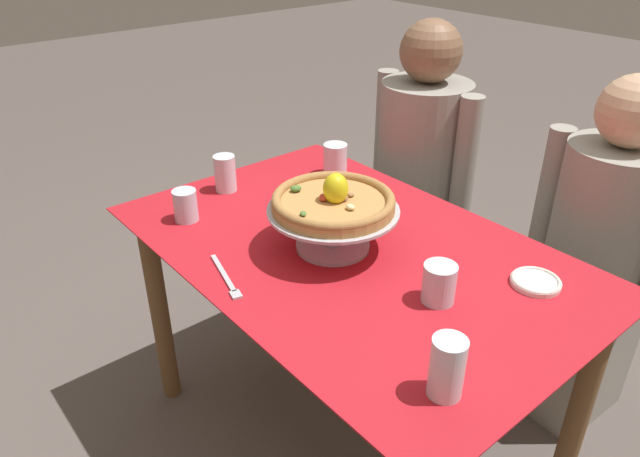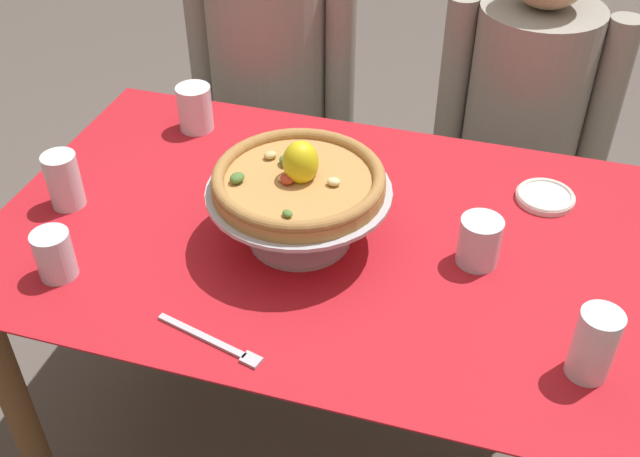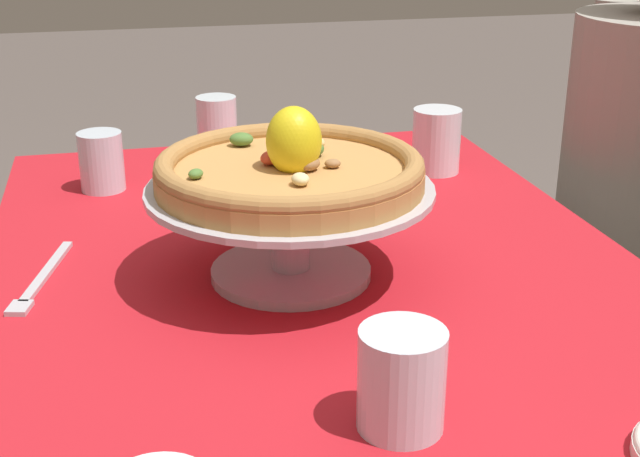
{
  "view_description": "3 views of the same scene",
  "coord_description": "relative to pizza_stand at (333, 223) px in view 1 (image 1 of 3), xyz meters",
  "views": [
    {
      "loc": [
        0.99,
        -0.93,
        1.56
      ],
      "look_at": [
        -0.04,
        -0.08,
        0.81
      ],
      "focal_mm": 33.1,
      "sensor_mm": 36.0,
      "label": 1
    },
    {
      "loc": [
        0.33,
        -1.1,
        1.67
      ],
      "look_at": [
        0.02,
        -0.06,
        0.8
      ],
      "focal_mm": 42.38,
      "sensor_mm": 36.0,
      "label": 2
    },
    {
      "loc": [
        0.93,
        -0.23,
        1.2
      ],
      "look_at": [
        -0.01,
        -0.0,
        0.81
      ],
      "focal_mm": 48.97,
      "sensor_mm": 36.0,
      "label": 3
    }
  ],
  "objects": [
    {
      "name": "water_glass_side_right",
      "position": [
        0.34,
        0.03,
        -0.03
      ],
      "size": [
        0.08,
        0.08,
        0.09
      ],
      "color": "silver",
      "rests_on": "dining_table"
    },
    {
      "name": "dining_table",
      "position": [
        0.03,
        0.04,
        -0.19
      ],
      "size": [
        1.28,
        0.83,
        0.74
      ],
      "color": "brown",
      "rests_on": "ground"
    },
    {
      "name": "water_glass_back_left",
      "position": [
        -0.36,
        0.32,
        -0.03
      ],
      "size": [
        0.08,
        0.08,
        0.11
      ],
      "color": "white",
      "rests_on": "dining_table"
    },
    {
      "name": "diner_right",
      "position": [
        0.38,
        0.75,
        -0.28
      ],
      "size": [
        0.46,
        0.33,
        1.16
      ],
      "color": "gray",
      "rests_on": "ground"
    },
    {
      "name": "pizza",
      "position": [
        -0.0,
        0.0,
        0.06
      ],
      "size": [
        0.32,
        0.32,
        0.1
      ],
      "color": "#BC8447",
      "rests_on": "pizza_stand"
    },
    {
      "name": "ground_plane",
      "position": [
        0.03,
        0.04,
        -0.82
      ],
      "size": [
        14.0,
        14.0,
        0.0
      ],
      "primitive_type": "plane",
      "color": "#5B514C"
    },
    {
      "name": "side_plate",
      "position": [
        0.45,
        0.26,
        -0.07
      ],
      "size": [
        0.12,
        0.12,
        0.02
      ],
      "color": "white",
      "rests_on": "dining_table"
    },
    {
      "name": "diner_left",
      "position": [
        -0.32,
        0.71,
        -0.24
      ],
      "size": [
        0.49,
        0.34,
        1.21
      ],
      "color": "maroon",
      "rests_on": "ground"
    },
    {
      "name": "pizza_stand",
      "position": [
        0.0,
        0.0,
        0.0
      ],
      "size": [
        0.34,
        0.34,
        0.12
      ],
      "color": "#B7B7C1",
      "rests_on": "dining_table"
    },
    {
      "name": "water_glass_side_left",
      "position": [
        -0.49,
        -0.03,
        -0.03
      ],
      "size": [
        0.07,
        0.07,
        0.12
      ],
      "color": "silver",
      "rests_on": "dining_table"
    },
    {
      "name": "dinner_fork",
      "position": [
        -0.05,
        -0.3,
        -0.07
      ],
      "size": [
        0.2,
        0.07,
        0.01
      ],
      "color": "#B7B7C1",
      "rests_on": "dining_table"
    },
    {
      "name": "water_glass_front_left",
      "position": [
        -0.39,
        -0.22,
        -0.04
      ],
      "size": [
        0.07,
        0.07,
        0.09
      ],
      "color": "silver",
      "rests_on": "dining_table"
    },
    {
      "name": "water_glass_front_right",
      "position": [
        0.54,
        -0.19,
        -0.02
      ],
      "size": [
        0.07,
        0.07,
        0.13
      ],
      "color": "silver",
      "rests_on": "dining_table"
    }
  ]
}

